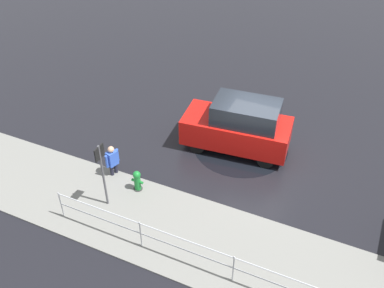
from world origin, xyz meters
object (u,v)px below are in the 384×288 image
(fire_hydrant, at_px, (137,181))
(sign_post, at_px, (102,167))
(moving_hatchback, at_px, (239,126))
(pedestrian, at_px, (112,159))

(fire_hydrant, bearing_deg, sign_post, 60.97)
(moving_hatchback, distance_m, pedestrian, 4.70)
(moving_hatchback, height_order, pedestrian, moving_hatchback)
(fire_hydrant, xyz_separation_m, sign_post, (0.55, 0.99, 1.18))
(moving_hatchback, distance_m, sign_post, 5.37)
(sign_post, bearing_deg, fire_hydrant, -119.03)
(fire_hydrant, bearing_deg, moving_hatchback, -122.60)
(sign_post, bearing_deg, moving_hatchback, -121.84)
(moving_hatchback, height_order, fire_hydrant, moving_hatchback)
(pedestrian, bearing_deg, fire_hydrant, 163.80)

